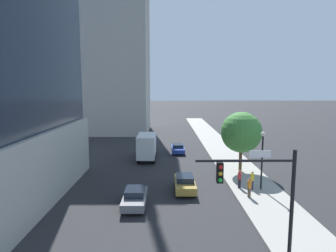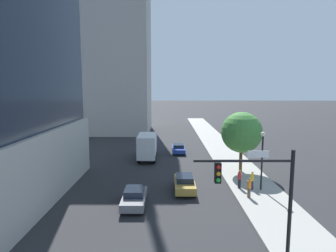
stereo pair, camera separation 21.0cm
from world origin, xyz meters
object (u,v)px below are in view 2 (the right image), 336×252
(pedestrian_orange_shirt, at_px, (250,188))
(car_gold, at_px, (185,183))
(car_gray, at_px, (135,197))
(construction_building, at_px, (112,42))
(pedestrian_red_shirt, at_px, (240,179))
(pedestrian_yellow_shirt, at_px, (253,180))
(traffic_light_pole, at_px, (260,189))
(street_lamp, at_px, (263,152))
(car_blue, at_px, (179,148))
(box_truck, at_px, (148,145))
(street_tree, at_px, (242,132))

(pedestrian_orange_shirt, bearing_deg, car_gold, 159.65)
(car_gray, bearing_deg, construction_building, 102.70)
(car_gray, distance_m, pedestrian_red_shirt, 10.36)
(pedestrian_yellow_shirt, bearing_deg, construction_building, 118.15)
(traffic_light_pole, relative_size, street_lamp, 1.17)
(pedestrian_yellow_shirt, bearing_deg, car_blue, 111.34)
(car_gray, xyz_separation_m, pedestrian_red_shirt, (9.62, 3.82, 0.34))
(box_truck, bearing_deg, traffic_light_pole, -72.91)
(car_gold, height_order, pedestrian_orange_shirt, pedestrian_orange_shirt)
(traffic_light_pole, bearing_deg, street_tree, 78.78)
(car_gold, bearing_deg, construction_building, 109.97)
(car_gold, distance_m, car_blue, 16.33)
(street_tree, height_order, pedestrian_yellow_shirt, street_tree)
(street_tree, xyz_separation_m, pedestrian_orange_shirt, (-1.23, -8.05, -3.62))
(traffic_light_pole, xyz_separation_m, car_blue, (-3.17, 28.42, -3.91))
(street_tree, xyz_separation_m, car_gold, (-6.76, -5.99, -3.90))
(traffic_light_pole, height_order, car_blue, traffic_light_pole)
(pedestrian_red_shirt, bearing_deg, street_tree, 75.19)
(street_lamp, xyz_separation_m, pedestrian_red_shirt, (-1.93, 0.42, -2.72))
(street_tree, height_order, pedestrian_red_shirt, street_tree)
(street_lamp, height_order, box_truck, street_lamp)
(street_lamp, xyz_separation_m, car_gold, (-7.20, 0.06, -3.03))
(traffic_light_pole, relative_size, car_gray, 1.47)
(car_gray, distance_m, pedestrian_orange_shirt, 9.99)
(street_tree, bearing_deg, pedestrian_yellow_shirt, -93.66)
(street_tree, distance_m, car_gray, 15.12)
(box_truck, bearing_deg, car_blue, 42.24)
(car_gold, bearing_deg, pedestrian_orange_shirt, -20.35)
(traffic_light_pole, distance_m, street_lamp, 12.70)
(car_gray, bearing_deg, street_tree, 40.43)
(box_truck, relative_size, pedestrian_red_shirt, 4.23)
(traffic_light_pole, bearing_deg, street_lamp, 71.48)
(construction_building, xyz_separation_m, pedestrian_red_shirt, (18.78, -36.83, -18.05))
(car_blue, distance_m, box_truck, 6.01)
(street_lamp, relative_size, pedestrian_yellow_shirt, 3.20)
(street_lamp, relative_size, pedestrian_red_shirt, 3.10)
(box_truck, bearing_deg, car_gold, -70.65)
(traffic_light_pole, relative_size, pedestrian_orange_shirt, 3.71)
(car_blue, bearing_deg, box_truck, -137.76)
(box_truck, bearing_deg, pedestrian_yellow_shirt, -49.07)
(street_lamp, height_order, car_gray, street_lamp)
(pedestrian_red_shirt, bearing_deg, car_blue, 108.25)
(construction_building, distance_m, car_gold, 43.61)
(street_tree, height_order, car_blue, street_tree)
(construction_building, distance_m, pedestrian_red_shirt, 45.11)
(car_blue, bearing_deg, pedestrian_yellow_shirt, -68.66)
(street_tree, bearing_deg, pedestrian_orange_shirt, -98.71)
(car_blue, bearing_deg, car_gray, -102.39)
(box_truck, distance_m, pedestrian_red_shirt, 15.43)
(street_tree, distance_m, pedestrian_orange_shirt, 8.91)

